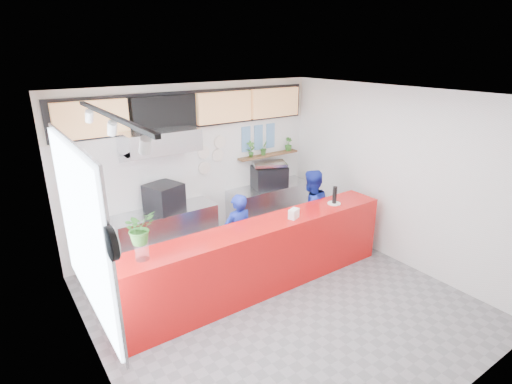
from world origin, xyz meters
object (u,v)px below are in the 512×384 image
espresso_machine (269,176)px  staff_right (310,212)px  staff_center (238,235)px  service_counter (262,257)px  pepper_mill (335,195)px  panini_oven (164,198)px

espresso_machine → staff_right: (-0.02, -1.27, -0.33)m
espresso_machine → staff_center: 1.99m
service_counter → pepper_mill: size_ratio=15.45×
staff_center → staff_right: staff_right is taller
panini_oven → staff_center: 1.48m
panini_oven → service_counter: bearing=-84.5°
pepper_mill → espresso_machine: bearing=90.1°
staff_right → panini_oven: bearing=-26.1°
staff_right → espresso_machine: bearing=-87.3°
espresso_machine → staff_center: size_ratio=0.47×
panini_oven → staff_right: staff_right is taller
service_counter → espresso_machine: (1.47, 1.80, 0.56)m
espresso_machine → staff_right: size_ratio=0.43×
staff_center → staff_right: 1.51m
panini_oven → pepper_mill: pepper_mill is taller
espresso_machine → pepper_mill: pepper_mill is taller
espresso_machine → pepper_mill: 1.82m
staff_center → staff_right: (1.51, -0.06, 0.08)m
espresso_machine → staff_right: bearing=-76.5°
panini_oven → staff_center: size_ratio=0.38×
service_counter → pepper_mill: bearing=-0.7°
panini_oven → pepper_mill: 2.90m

